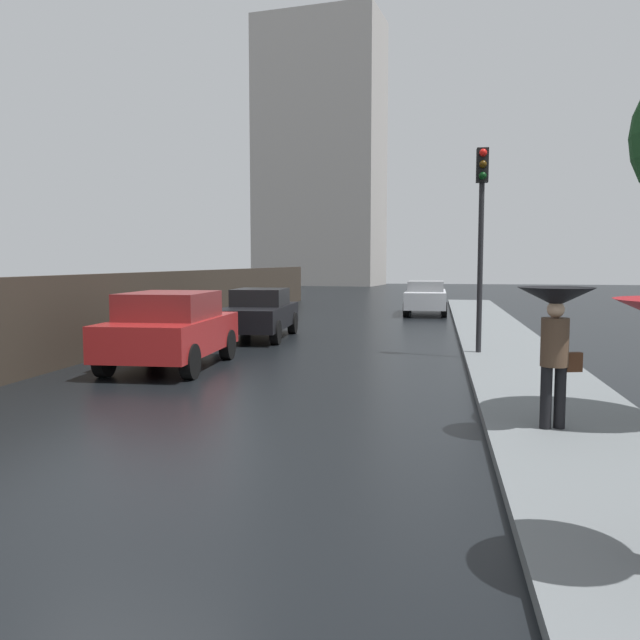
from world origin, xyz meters
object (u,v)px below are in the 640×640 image
object	(u,v)px
pedestrian_with_umbrella_near	(556,318)
car_silver_behind_camera	(426,297)
car_red_near_kerb	(170,328)
traffic_light	(481,213)
car_black_mid_road	(260,313)

from	to	relation	value
pedestrian_with_umbrella_near	car_silver_behind_camera	bearing A→B (deg)	-100.55
car_red_near_kerb	pedestrian_with_umbrella_near	distance (m)	8.17
car_silver_behind_camera	traffic_light	size ratio (longest dim) A/B	0.96
car_black_mid_road	pedestrian_with_umbrella_near	world-z (taller)	pedestrian_with_umbrella_near
pedestrian_with_umbrella_near	traffic_light	distance (m)	7.11
car_black_mid_road	pedestrian_with_umbrella_near	bearing A→B (deg)	120.48
car_black_mid_road	traffic_light	size ratio (longest dim) A/B	0.91
car_red_near_kerb	car_black_mid_road	world-z (taller)	car_red_near_kerb
traffic_light	car_black_mid_road	bearing A→B (deg)	153.82
car_red_near_kerb	traffic_light	size ratio (longest dim) A/B	0.86
pedestrian_with_umbrella_near	car_red_near_kerb	bearing A→B (deg)	-48.63
car_silver_behind_camera	pedestrian_with_umbrella_near	bearing A→B (deg)	-84.57
car_red_near_kerb	pedestrian_with_umbrella_near	size ratio (longest dim) A/B	2.24
pedestrian_with_umbrella_near	car_black_mid_road	bearing A→B (deg)	-72.76
car_silver_behind_camera	traffic_light	xyz separation A→B (m)	(1.40, -12.49, 2.55)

